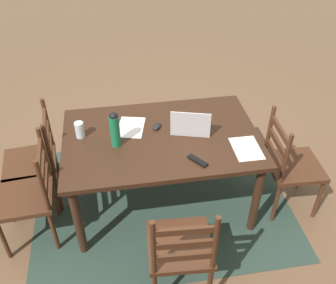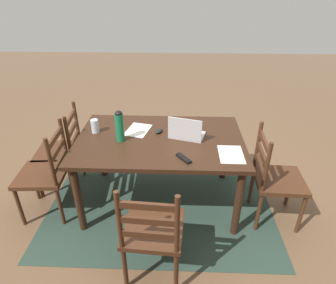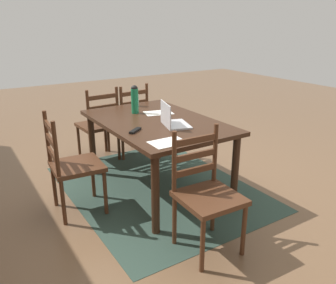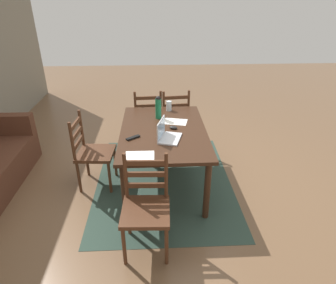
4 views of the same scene
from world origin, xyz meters
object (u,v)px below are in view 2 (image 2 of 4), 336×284
Objects in this scene: laptop at (186,132)px; drinking_glass at (95,126)px; computer_mouse at (159,131)px; dining_table at (160,146)px; water_bottle at (120,125)px; chair_far_head at (153,231)px; tv_remote at (184,158)px; chair_right_near at (62,151)px; chair_right_far at (46,174)px; chair_left_far at (275,179)px.

drinking_glass is (0.89, -0.08, 0.01)m from laptop.
dining_table is at bearing 123.00° from computer_mouse.
chair_far_head is at bearing 113.39° from water_bottle.
laptop is 3.68× the size of computer_mouse.
computer_mouse is (0.02, -1.01, 0.31)m from chair_far_head.
tv_remote is at bearing 141.22° from computer_mouse.
water_bottle reaches higher than laptop.
drinking_glass is at bearing 26.22° from computer_mouse.
laptop reaches higher than chair_right_near.
dining_table is 5.24× the size of water_bottle.
dining_table is 0.91m from chair_far_head.
laptop is (-1.33, -0.23, 0.35)m from chair_right_far.
dining_table is 0.67m from drinking_glass.
computer_mouse is at bearing -81.37° from dining_table.
chair_left_far is 1.19m from computer_mouse.
drinking_glass is (-0.44, -0.31, 0.36)m from chair_right_far.
chair_right_far is at bearing 35.02° from drinking_glass.
water_bottle reaches higher than dining_table.
chair_left_far reaches higher than computer_mouse.
chair_right_near is 5.59× the size of tv_remote.
chair_right_far is 0.64m from drinking_glass.
chair_left_far and chair_right_far have the same top height.
drinking_glass is (0.28, -0.15, -0.09)m from water_bottle.
dining_table is 0.29m from laptop.
laptop is at bearing 171.95° from chair_right_near.
chair_far_head is at bearing 134.49° from chair_right_near.
chair_right_far is 1.39m from laptop.
chair_far_head is 1.00× the size of chair_right_far.
computer_mouse is (-1.06, 0.09, 0.31)m from chair_right_near.
drinking_glass reaches higher than computer_mouse.
drinking_glass reaches higher than dining_table.
chair_right_near is 0.42m from chair_right_far.
dining_table is at bearing 170.97° from drinking_glass.
dining_table is 1.67× the size of chair_right_near.
drinking_glass is (-0.44, 0.11, 0.36)m from chair_right_near.
water_bottle is (-0.72, -0.15, 0.45)m from chair_right_far.
water_bottle is (0.36, -0.84, 0.45)m from chair_far_head.
chair_far_head is 7.01× the size of drinking_glass.
chair_right_far is at bearing -0.02° from chair_left_far.
chair_far_head is at bearing 89.82° from dining_table.
chair_far_head is 1.23m from drinking_glass.
laptop is (-0.25, -0.91, 0.35)m from chair_far_head.
chair_right_near is 0.58m from drinking_glass.
water_bottle is 0.68m from tv_remote.
water_bottle is at bearing 159.94° from chair_right_near.
chair_right_far reaches higher than dining_table.
water_bottle reaches higher than tv_remote.
chair_left_far is 5.59× the size of tv_remote.
chair_right_far is at bearing 41.46° from computer_mouse.
drinking_glass is 0.98m from tv_remote.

